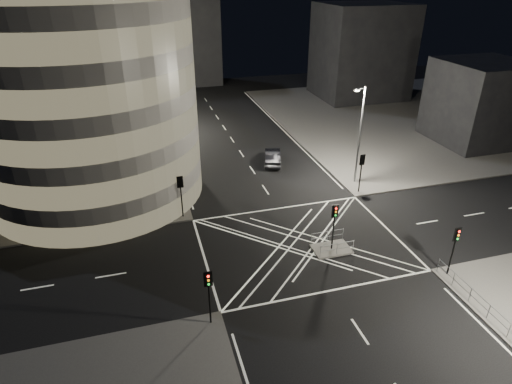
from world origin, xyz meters
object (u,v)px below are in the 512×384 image
object	(u,v)px
traffic_signal_fl	(181,189)
traffic_signal_nl	(209,288)
traffic_signal_island	(334,219)
street_lamp_left_far	(152,94)
central_island	(331,249)
traffic_signal_nr	(455,242)
traffic_signal_fr	(362,166)
street_lamp_right_far	(360,133)
sedan	(273,157)
street_lamp_left_near	(165,141)

from	to	relation	value
traffic_signal_fl	traffic_signal_nl	bearing A→B (deg)	-90.00
traffic_signal_island	street_lamp_left_far	size ratio (longest dim) A/B	0.40
central_island	traffic_signal_nr	bearing A→B (deg)	-37.93
central_island	street_lamp_left_far	distance (m)	33.95
traffic_signal_nl	traffic_signal_fr	size ratio (longest dim) A/B	1.00
traffic_signal_nl	street_lamp_left_far	world-z (taller)	street_lamp_left_far
traffic_signal_nl	street_lamp_right_far	world-z (taller)	street_lamp_right_far
street_lamp_right_far	sedan	xyz separation A→B (m)	(-6.69, 7.19, -4.72)
traffic_signal_nl	street_lamp_left_far	size ratio (longest dim) A/B	0.40
traffic_signal_nl	traffic_signal_fr	bearing A→B (deg)	37.69
traffic_signal_nr	traffic_signal_island	bearing A→B (deg)	142.07
traffic_signal_fl	sedan	xyz separation A→B (m)	(11.54, 9.39, -2.09)
traffic_signal_island	street_lamp_left_near	xyz separation A→B (m)	(-11.44, 13.50, 2.63)
traffic_signal_fl	central_island	bearing A→B (deg)	-37.54
traffic_signal_fr	sedan	xyz separation A→B (m)	(-6.06, 9.39, -2.09)
traffic_signal_nl	traffic_signal_island	bearing A→B (deg)	26.14
street_lamp_left_near	street_lamp_right_far	size ratio (longest dim) A/B	1.00
street_lamp_left_near	street_lamp_left_far	xyz separation A→B (m)	(0.00, 18.00, 0.00)
sedan	traffic_signal_island	bearing A→B (deg)	104.80
central_island	street_lamp_left_near	distance (m)	18.52
traffic_signal_island	traffic_signal_fr	bearing A→B (deg)	50.67
traffic_signal_fl	traffic_signal_nl	xyz separation A→B (m)	(0.00, -13.60, 0.00)
central_island	traffic_signal_island	distance (m)	2.84
traffic_signal_fr	traffic_signal_nr	xyz separation A→B (m)	(0.00, -13.60, 0.00)
central_island	street_lamp_right_far	distance (m)	13.98
traffic_signal_fl	street_lamp_left_far	size ratio (longest dim) A/B	0.40
traffic_signal_nl	street_lamp_right_far	bearing A→B (deg)	40.91
traffic_signal_nl	street_lamp_right_far	distance (m)	24.27
traffic_signal_island	traffic_signal_fl	bearing A→B (deg)	142.46
central_island	street_lamp_right_far	bearing A→B (deg)	54.70
street_lamp_right_far	sedan	bearing A→B (deg)	132.94
central_island	traffic_signal_nl	bearing A→B (deg)	-153.86
traffic_signal_nl	traffic_signal_fr	world-z (taller)	same
street_lamp_left_far	sedan	size ratio (longest dim) A/B	2.01
street_lamp_left_near	street_lamp_right_far	world-z (taller)	same
traffic_signal_fr	sedan	world-z (taller)	traffic_signal_fr
traffic_signal_island	central_island	bearing A→B (deg)	0.00
traffic_signal_nr	street_lamp_right_far	bearing A→B (deg)	87.70
sedan	traffic_signal_fl	bearing A→B (deg)	56.34
traffic_signal_nl	street_lamp_left_near	bearing A→B (deg)	91.94
street_lamp_left_near	sedan	xyz separation A→B (m)	(12.18, 4.19, -4.72)
street_lamp_right_far	central_island	bearing A→B (deg)	-125.30
central_island	traffic_signal_fr	size ratio (longest dim) A/B	0.75
traffic_signal_fl	traffic_signal_nl	distance (m)	13.60
traffic_signal_island	street_lamp_right_far	xyz separation A→B (m)	(7.44, 10.50, 2.63)
traffic_signal_nr	traffic_signal_island	size ratio (longest dim) A/B	1.00
central_island	street_lamp_right_far	size ratio (longest dim) A/B	0.30
street_lamp_left_far	traffic_signal_island	bearing A→B (deg)	-70.05
street_lamp_right_far	traffic_signal_fl	bearing A→B (deg)	-173.12
street_lamp_right_far	traffic_signal_island	bearing A→B (deg)	-125.30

